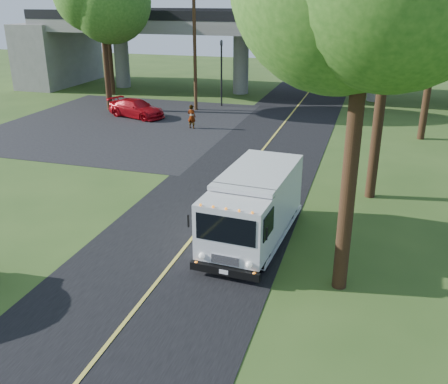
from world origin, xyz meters
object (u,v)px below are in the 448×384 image
at_px(utility_pole, 195,50).
at_px(traffic_signal, 221,66).
at_px(red_sedan, 136,108).
at_px(step_van, 254,205).
at_px(tree_left_far, 107,8).
at_px(pedestrian, 192,117).
at_px(tree_left_lot, 103,3).

bearing_deg(utility_pole, traffic_signal, 53.13).
bearing_deg(utility_pole, red_sedan, -132.32).
bearing_deg(red_sedan, step_van, -125.89).
relative_size(utility_pole, tree_left_far, 0.91).
distance_m(step_van, pedestrian, 17.04).
distance_m(tree_left_far, step_van, 31.64).
xyz_separation_m(traffic_signal, utility_pole, (-1.50, -2.00, 1.40)).
xyz_separation_m(traffic_signal, pedestrian, (0.25, -7.68, -2.39)).
bearing_deg(tree_left_lot, traffic_signal, 28.11).
relative_size(tree_left_lot, red_sedan, 2.31).
relative_size(tree_left_lot, tree_left_far, 1.06).
relative_size(utility_pole, tree_left_lot, 0.86).
distance_m(tree_left_far, red_sedan, 11.74).
height_order(step_van, pedestrian, step_van).
relative_size(tree_left_far, step_van, 1.56).
xyz_separation_m(tree_left_far, step_van, (19.00, -24.57, -6.04)).
distance_m(utility_pole, step_van, 23.12).
xyz_separation_m(traffic_signal, tree_left_lot, (-7.79, -4.16, 4.70)).
bearing_deg(tree_left_lot, pedestrian, -23.59).
bearing_deg(step_van, pedestrian, 121.65).
xyz_separation_m(utility_pole, step_van, (9.70, -20.74, -3.18)).
bearing_deg(tree_left_far, pedestrian, -40.75).
relative_size(tree_left_lot, pedestrian, 6.47).
bearing_deg(red_sedan, utility_pole, -25.62).
xyz_separation_m(tree_left_far, red_sedan, (5.95, -7.51, -6.79)).
height_order(tree_left_far, step_van, tree_left_far).
xyz_separation_m(tree_left_lot, step_van, (16.00, -18.57, -6.49)).
bearing_deg(pedestrian, utility_pole, -64.28).
bearing_deg(tree_left_far, utility_pole, -22.43).
bearing_deg(traffic_signal, red_sedan, -130.50).
height_order(tree_left_far, pedestrian, tree_left_far).
relative_size(traffic_signal, utility_pole, 0.58).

